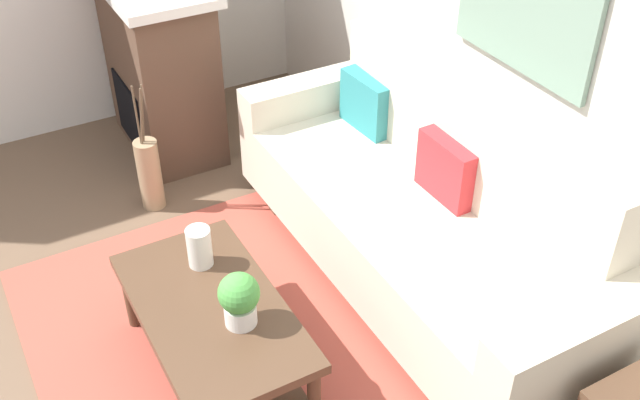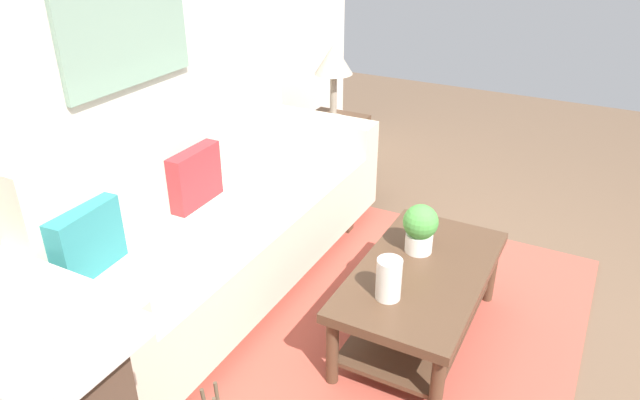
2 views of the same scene
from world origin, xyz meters
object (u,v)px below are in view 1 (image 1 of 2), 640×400
object	(u,v)px
fireplace	(161,66)
floor_vase	(150,174)
potted_plant_tabletop	(239,298)
couch	(423,216)
throw_pillow_teal	(366,103)
tabletop_vase	(199,247)
throw_pillow_crimson	(447,169)
coffee_table	(213,325)

from	to	relation	value
fireplace	floor_vase	distance (m)	0.80
potted_plant_tabletop	fireplace	world-z (taller)	fireplace
couch	throw_pillow_teal	xyz separation A→B (m)	(-0.76, 0.12, 0.25)
throw_pillow_teal	tabletop_vase	xyz separation A→B (m)	(0.56, -1.25, -0.15)
throw_pillow_crimson	coffee_table	xyz separation A→B (m)	(0.08, -1.32, -0.37)
couch	throw_pillow_crimson	xyz separation A→B (m)	(0.00, 0.12, 0.25)
tabletop_vase	floor_vase	world-z (taller)	tabletop_vase
couch	coffee_table	bearing A→B (deg)	-85.97
tabletop_vase	fireplace	size ratio (longest dim) A/B	0.17
fireplace	floor_vase	world-z (taller)	fireplace
coffee_table	fireplace	distance (m)	2.13
throw_pillow_teal	potted_plant_tabletop	bearing A→B (deg)	-51.18
tabletop_vase	throw_pillow_crimson	bearing A→B (deg)	80.70
couch	fireplace	size ratio (longest dim) A/B	2.08
floor_vase	coffee_table	bearing A→B (deg)	-6.76
coffee_table	tabletop_vase	xyz separation A→B (m)	(-0.29, 0.07, 0.22)
throw_pillow_teal	floor_vase	world-z (taller)	throw_pillow_teal
tabletop_vase	couch	bearing A→B (deg)	79.70
throw_pillow_crimson	floor_vase	xyz separation A→B (m)	(-1.33, -1.15, -0.45)
fireplace	throw_pillow_crimson	bearing A→B (deg)	22.55
throw_pillow_teal	fireplace	distance (m)	1.46
tabletop_vase	fireplace	world-z (taller)	fireplace
floor_vase	throw_pillow_teal	bearing A→B (deg)	63.85
couch	floor_vase	xyz separation A→B (m)	(-1.33, -1.03, -0.20)
throw_pillow_teal	tabletop_vase	bearing A→B (deg)	-65.92
floor_vase	throw_pillow_crimson	bearing A→B (deg)	40.92
fireplace	floor_vase	size ratio (longest dim) A/B	2.54
coffee_table	potted_plant_tabletop	bearing A→B (deg)	27.12
tabletop_vase	floor_vase	bearing A→B (deg)	175.00
couch	floor_vase	bearing A→B (deg)	-142.28
coffee_table	potted_plant_tabletop	distance (m)	0.31
potted_plant_tabletop	floor_vase	world-z (taller)	potted_plant_tabletop
potted_plant_tabletop	throw_pillow_crimson	bearing A→B (deg)	100.75
couch	coffee_table	size ratio (longest dim) A/B	2.19
coffee_table	fireplace	size ratio (longest dim) A/B	0.95
fireplace	coffee_table	bearing A→B (deg)	-13.85
potted_plant_tabletop	throw_pillow_teal	bearing A→B (deg)	128.82
coffee_table	potted_plant_tabletop	xyz separation A→B (m)	(0.15, 0.08, 0.26)
throw_pillow_teal	throw_pillow_crimson	size ratio (longest dim) A/B	1.00
couch	throw_pillow_teal	world-z (taller)	couch
tabletop_vase	potted_plant_tabletop	xyz separation A→B (m)	(0.44, 0.01, 0.04)
fireplace	tabletop_vase	bearing A→B (deg)	-13.91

